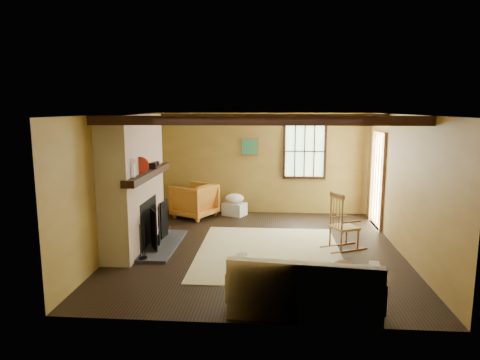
# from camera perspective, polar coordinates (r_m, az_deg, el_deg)

# --- Properties ---
(ground) EXTENTS (5.50, 5.50, 0.00)m
(ground) POSITION_cam_1_polar(r_m,az_deg,el_deg) (7.84, 2.41, -9.10)
(ground) COLOR black
(ground) RESTS_ON ground
(room_envelope) EXTENTS (5.02, 5.52, 2.44)m
(room_envelope) POSITION_cam_1_polar(r_m,az_deg,el_deg) (7.73, 4.19, 3.05)
(room_envelope) COLOR #A27F39
(room_envelope) RESTS_ON ground
(fireplace) EXTENTS (1.02, 2.30, 2.40)m
(fireplace) POSITION_cam_1_polar(r_m,az_deg,el_deg) (7.94, -13.80, -0.90)
(fireplace) COLOR brown
(fireplace) RESTS_ON ground
(rug) EXTENTS (2.50, 3.00, 0.01)m
(rug) POSITION_cam_1_polar(r_m,az_deg,el_deg) (7.65, 3.88, -9.58)
(rug) COLOR beige
(rug) RESTS_ON ground
(rocking_chair) EXTENTS (0.84, 0.67, 1.04)m
(rocking_chair) POSITION_cam_1_polar(r_m,az_deg,el_deg) (7.90, 13.51, -5.90)
(rocking_chair) COLOR tan
(rocking_chair) RESTS_ON ground
(sofa) EXTENTS (1.93, 1.03, 0.75)m
(sofa) POSITION_cam_1_polar(r_m,az_deg,el_deg) (5.52, 8.64, -14.51)
(sofa) COLOR white
(sofa) RESTS_ON ground
(firewood_pile) EXTENTS (0.71, 0.13, 0.26)m
(firewood_pile) POSITION_cam_1_polar(r_m,az_deg,el_deg) (10.52, -7.40, -3.60)
(firewood_pile) COLOR brown
(firewood_pile) RESTS_ON ground
(laundry_basket) EXTENTS (0.61, 0.56, 0.30)m
(laundry_basket) POSITION_cam_1_polar(r_m,az_deg,el_deg) (10.14, -0.73, -3.89)
(laundry_basket) COLOR silver
(laundry_basket) RESTS_ON ground
(basket_pillow) EXTENTS (0.54, 0.49, 0.22)m
(basket_pillow) POSITION_cam_1_polar(r_m,az_deg,el_deg) (10.08, -0.73, -2.45)
(basket_pillow) COLOR white
(basket_pillow) RESTS_ON laundry_basket
(armchair) EXTENTS (1.17, 1.16, 0.79)m
(armchair) POSITION_cam_1_polar(r_m,az_deg,el_deg) (9.96, -6.13, -2.74)
(armchair) COLOR #BF6026
(armchair) RESTS_ON ground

